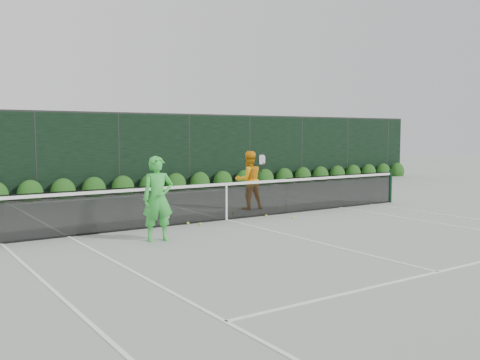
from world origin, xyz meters
TOP-DOWN VIEW (x-y plane):
  - ground at (0.00, 0.00)m, footprint 80.00×80.00m
  - tennis_net at (-0.02, 0.00)m, footprint 12.90×0.10m
  - player_woman at (-2.66, -1.49)m, footprint 0.73×0.55m
  - player_man at (1.65, 1.33)m, footprint 0.98×0.82m
  - court_lines at (0.00, 0.00)m, footprint 11.03×23.83m
  - windscreen_fence at (0.00, -2.71)m, footprint 32.00×21.07m
  - hedge_row at (-0.00, 7.15)m, footprint 31.66×0.65m
  - tennis_balls at (0.82, 0.03)m, footprint 3.62×1.77m

SIDE VIEW (x-z plane):
  - ground at x=0.00m, z-range 0.00..0.00m
  - court_lines at x=0.00m, z-range 0.00..0.01m
  - tennis_balls at x=0.82m, z-range 0.00..0.07m
  - hedge_row at x=0.00m, z-range -0.23..0.70m
  - tennis_net at x=-0.02m, z-range 0.00..1.07m
  - player_man at x=1.65m, z-range 0.00..1.74m
  - player_woman at x=-2.66m, z-range 0.00..1.79m
  - windscreen_fence at x=0.00m, z-range -0.02..3.04m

